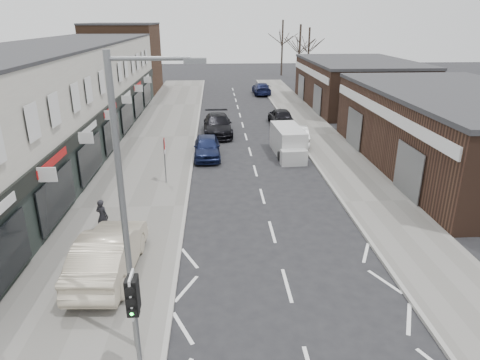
{
  "coord_description": "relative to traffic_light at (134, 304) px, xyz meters",
  "views": [
    {
      "loc": [
        -2.38,
        -10.54,
        8.75
      ],
      "look_at": [
        -1.43,
        5.62,
        2.6
      ],
      "focal_mm": 32.0,
      "sensor_mm": 36.0,
      "label": 1
    }
  ],
  "objects": [
    {
      "name": "parked_car_left_b",
      "position": [
        2.2,
        24.88,
        -1.62
      ],
      "size": [
        2.39,
        5.51,
        1.58
      ],
      "primitive_type": "imported",
      "rotation": [
        0.0,
        0.0,
        0.03
      ],
      "color": "black",
      "rests_on": "ground"
    },
    {
      "name": "traffic_light",
      "position": [
        0.0,
        0.0,
        0.0
      ],
      "size": [
        0.28,
        0.6,
        3.1
      ],
      "color": "slate",
      "rests_on": "pavement_left"
    },
    {
      "name": "pedestrian",
      "position": [
        -2.84,
        8.14,
        -1.53
      ],
      "size": [
        0.66,
        0.55,
        1.53
      ],
      "primitive_type": "imported",
      "rotation": [
        0.0,
        0.0,
        2.75
      ],
      "color": "black",
      "rests_on": "pavement_left"
    },
    {
      "name": "tree_far_b",
      "position": [
        15.9,
        56.02,
        -2.41
      ],
      "size": [
        3.6,
        3.6,
        7.5
      ],
      "primitive_type": null,
      "color": "#382D26",
      "rests_on": "ground"
    },
    {
      "name": "tree_far_a",
      "position": [
        13.4,
        50.02,
        -2.41
      ],
      "size": [
        3.6,
        3.6,
        8.0
      ],
      "primitive_type": null,
      "color": "#382D26",
      "rests_on": "ground"
    },
    {
      "name": "parked_car_right_c",
      "position": [
        7.72,
        43.79,
        -1.71
      ],
      "size": [
        2.01,
        4.9,
        1.42
      ],
      "primitive_type": "imported",
      "rotation": [
        0.0,
        0.0,
        3.15
      ],
      "color": "#12183A",
      "rests_on": "ground"
    },
    {
      "name": "street_lamp",
      "position": [
        -0.13,
        1.22,
        2.2
      ],
      "size": [
        2.23,
        0.22,
        8.0
      ],
      "color": "slate",
      "rests_on": "pavement_left"
    },
    {
      "name": "pavement_right",
      "position": [
        10.15,
        24.02,
        -2.35
      ],
      "size": [
        3.5,
        64.0,
        0.12
      ],
      "primitive_type": "cube",
      "color": "slate",
      "rests_on": "ground"
    },
    {
      "name": "parked_car_right_a",
      "position": [
        7.89,
        21.63,
        -1.68
      ],
      "size": [
        1.89,
        4.55,
        1.46
      ],
      "primitive_type": "imported",
      "rotation": [
        0.0,
        0.0,
        3.06
      ],
      "color": "silver",
      "rests_on": "ground"
    },
    {
      "name": "right_unit_near",
      "position": [
        16.9,
        16.02,
        -0.16
      ],
      "size": [
        10.0,
        18.0,
        4.5
      ],
      "primitive_type": "cube",
      "color": "#3B251B",
      "rests_on": "ground"
    },
    {
      "name": "white_van",
      "position": [
        6.92,
        19.18,
        -1.53
      ],
      "size": [
        1.94,
        4.91,
        1.88
      ],
      "rotation": [
        0.0,
        0.0,
        0.06
      ],
      "color": "silver",
      "rests_on": "ground"
    },
    {
      "name": "pavement_left",
      "position": [
        -2.35,
        24.02,
        -2.35
      ],
      "size": [
        5.5,
        64.0,
        0.12
      ],
      "primitive_type": "cube",
      "color": "slate",
      "rests_on": "ground"
    },
    {
      "name": "warning_sign",
      "position": [
        -0.76,
        14.02,
        -0.21
      ],
      "size": [
        0.12,
        0.8,
        2.7
      ],
      "color": "slate",
      "rests_on": "pavement_left"
    },
    {
      "name": "shop_terrace_left",
      "position": [
        -9.1,
        21.52,
        1.14
      ],
      "size": [
        8.0,
        41.0,
        7.1
      ],
      "primitive_type": "cube",
      "color": "beige",
      "rests_on": "ground"
    },
    {
      "name": "parked_car_left_a",
      "position": [
        1.43,
        18.87,
        -1.69
      ],
      "size": [
        1.82,
        4.31,
        1.46
      ],
      "primitive_type": "imported",
      "rotation": [
        0.0,
        0.0,
        0.02
      ],
      "color": "#141C40",
      "rests_on": "ground"
    },
    {
      "name": "parked_car_right_b",
      "position": [
        7.71,
        27.93,
        -1.67
      ],
      "size": [
        1.92,
        4.44,
        1.49
      ],
      "primitive_type": "imported",
      "rotation": [
        0.0,
        0.0,
        3.18
      ],
      "color": "black",
      "rests_on": "ground"
    },
    {
      "name": "sedan_on_pavement",
      "position": [
        -1.86,
        4.96,
        -1.46
      ],
      "size": [
        2.01,
        5.14,
        1.67
      ],
      "primitive_type": "imported",
      "rotation": [
        0.0,
        0.0,
        3.09
      ],
      "color": "beige",
      "rests_on": "pavement_left"
    },
    {
      "name": "brick_block_far",
      "position": [
        -9.1,
        47.02,
        1.59
      ],
      "size": [
        8.0,
        10.0,
        8.0
      ],
      "primitive_type": "cube",
      "color": "#432B1D",
      "rests_on": "ground"
    },
    {
      "name": "tree_far_c",
      "position": [
        12.9,
        62.02,
        -2.41
      ],
      "size": [
        3.6,
        3.6,
        8.5
      ],
      "primitive_type": null,
      "color": "#382D26",
      "rests_on": "ground"
    },
    {
      "name": "right_unit_far",
      "position": [
        16.9,
        36.02,
        -0.16
      ],
      "size": [
        10.0,
        16.0,
        4.5
      ],
      "primitive_type": "cube",
      "color": "#3B251B",
      "rests_on": "ground"
    },
    {
      "name": "ground",
      "position": [
        4.4,
        2.02,
        -2.41
      ],
      "size": [
        160.0,
        160.0,
        0.0
      ],
      "primitive_type": "plane",
      "color": "black",
      "rests_on": "ground"
    }
  ]
}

